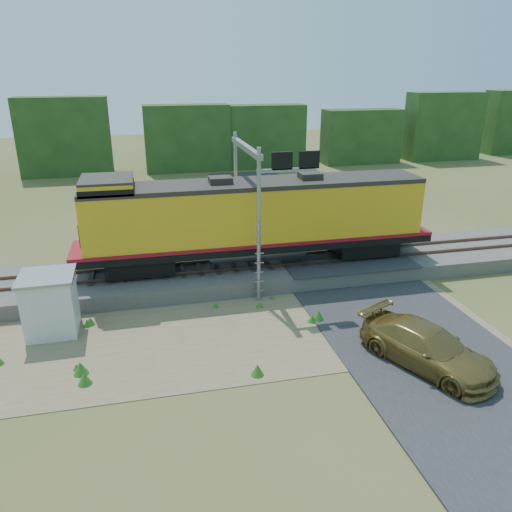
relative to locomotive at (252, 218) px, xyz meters
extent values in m
plane|color=#475123|center=(-1.93, -6.00, -3.34)|extent=(140.00, 140.00, 0.00)
cube|color=slate|center=(-1.93, 0.00, -2.94)|extent=(70.00, 5.00, 0.80)
cube|color=brown|center=(-1.93, -0.72, -2.46)|extent=(70.00, 0.10, 0.16)
cube|color=brown|center=(-1.93, 0.72, -2.46)|extent=(70.00, 0.10, 0.16)
cube|color=#8C7754|center=(-3.93, -5.50, -3.32)|extent=(26.00, 8.00, 0.03)
cube|color=#38383A|center=(5.07, 0.00, -2.51)|extent=(7.00, 5.20, 0.06)
cube|color=#38383A|center=(5.07, 16.00, -3.30)|extent=(7.00, 24.00, 0.08)
cube|color=#1F3D16|center=(-1.93, 32.00, -0.09)|extent=(36.00, 3.00, 6.50)
cube|color=#1F3D16|center=(38.07, 32.00, -0.34)|extent=(50.00, 3.00, 6.00)
cube|color=black|center=(-5.80, 0.00, -1.96)|extent=(3.36, 2.15, 0.84)
cube|color=black|center=(6.34, 0.00, -1.96)|extent=(3.36, 2.15, 0.84)
cube|color=black|center=(0.27, 0.00, -1.37)|extent=(18.68, 2.80, 0.34)
cylinder|color=gray|center=(0.27, 0.00, -1.82)|extent=(5.14, 1.12, 1.12)
cube|color=gold|center=(0.27, 0.00, 0.25)|extent=(17.28, 2.71, 2.90)
cube|color=maroon|center=(0.27, 0.00, -1.09)|extent=(18.68, 2.85, 0.17)
cube|color=#28231E|center=(0.27, 0.00, 1.81)|extent=(17.28, 2.76, 0.22)
cube|color=gold|center=(-7.01, 0.00, 2.02)|extent=(2.43, 2.71, 0.65)
cube|color=#28231E|center=(-7.01, 0.00, 2.39)|extent=(2.43, 2.76, 0.11)
cube|color=black|center=(-7.01, 0.00, 1.97)|extent=(2.48, 2.76, 0.33)
cube|color=maroon|center=(-8.42, 0.00, -0.08)|extent=(0.09, 1.87, 1.12)
cube|color=#28231E|center=(-1.60, 0.00, 2.02)|extent=(1.12, 0.93, 0.42)
cube|color=#28231E|center=(3.07, 0.00, 2.02)|extent=(1.12, 0.93, 0.42)
cube|color=silver|center=(-9.55, -3.82, -2.08)|extent=(2.06, 2.06, 2.52)
cube|color=gray|center=(-9.55, -3.82, -0.76)|extent=(2.26, 2.26, 0.12)
cylinder|color=gray|center=(-0.30, -2.80, 0.35)|extent=(0.19, 0.19, 7.38)
cylinder|color=gray|center=(-0.30, 2.80, 0.35)|extent=(0.19, 0.19, 7.38)
cube|color=gray|center=(-0.30, 0.00, 3.62)|extent=(0.26, 6.20, 0.26)
cube|color=gray|center=(0.96, -2.80, 2.99)|extent=(2.74, 0.16, 0.16)
cube|color=black|center=(0.75, -2.80, 3.41)|extent=(0.95, 0.16, 0.79)
cube|color=black|center=(2.02, -2.80, 3.41)|extent=(0.95, 0.16, 0.79)
imported|color=olive|center=(4.58, -9.73, -2.55)|extent=(4.26, 5.82, 1.57)
camera|label=1|loc=(-5.34, -24.16, 7.31)|focal=35.00mm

